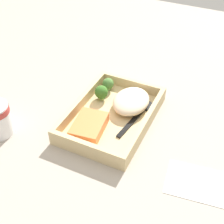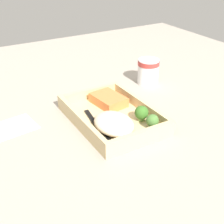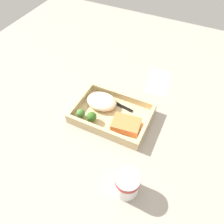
% 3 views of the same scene
% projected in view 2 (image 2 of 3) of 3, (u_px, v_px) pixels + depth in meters
% --- Properties ---
extents(ground_plane, '(1.60, 1.60, 0.02)m').
position_uv_depth(ground_plane, '(112.00, 124.00, 0.82)').
color(ground_plane, '#A09587').
extents(takeout_tray, '(0.27, 0.19, 0.01)m').
position_uv_depth(takeout_tray, '(112.00, 119.00, 0.81)').
color(takeout_tray, '#CDB480').
rests_on(takeout_tray, ground_plane).
extents(tray_rim, '(0.27, 0.19, 0.03)m').
position_uv_depth(tray_rim, '(112.00, 112.00, 0.80)').
color(tray_rim, '#CDB480').
rests_on(tray_rim, takeout_tray).
extents(salmon_fillet, '(0.10, 0.08, 0.03)m').
position_uv_depth(salmon_fillet, '(108.00, 100.00, 0.87)').
color(salmon_fillet, orange).
rests_on(salmon_fillet, takeout_tray).
extents(mashed_potatoes, '(0.12, 0.09, 0.04)m').
position_uv_depth(mashed_potatoes, '(114.00, 123.00, 0.75)').
color(mashed_potatoes, beige).
rests_on(mashed_potatoes, takeout_tray).
extents(broccoli_floret_1, '(0.04, 0.04, 0.04)m').
position_uv_depth(broccoli_floret_1, '(142.00, 113.00, 0.78)').
color(broccoli_floret_1, '#73A351').
rests_on(broccoli_floret_1, takeout_tray).
extents(broccoli_floret_2, '(0.03, 0.03, 0.04)m').
position_uv_depth(broccoli_floret_2, '(152.00, 121.00, 0.75)').
color(broccoli_floret_2, '#7FA765').
rests_on(broccoli_floret_2, takeout_tray).
extents(fork, '(0.16, 0.04, 0.00)m').
position_uv_depth(fork, '(97.00, 126.00, 0.77)').
color(fork, black).
rests_on(fork, takeout_tray).
extents(paper_cup, '(0.07, 0.07, 0.08)m').
position_uv_depth(paper_cup, '(148.00, 70.00, 1.01)').
color(paper_cup, white).
rests_on(paper_cup, ground_plane).
extents(receipt_slip, '(0.11, 0.17, 0.00)m').
position_uv_depth(receipt_slip, '(4.00, 130.00, 0.78)').
color(receipt_slip, white).
rests_on(receipt_slip, ground_plane).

